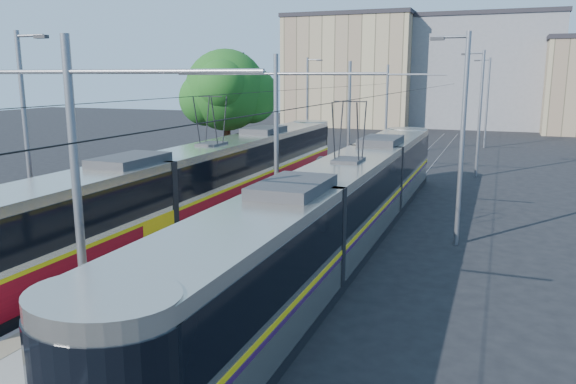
% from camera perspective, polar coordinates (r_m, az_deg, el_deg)
% --- Properties ---
extents(ground, '(160.00, 160.00, 0.00)m').
position_cam_1_polar(ground, '(17.63, -11.06, -9.85)').
color(ground, black).
rests_on(ground, ground).
extents(platform, '(4.00, 50.00, 0.30)m').
position_cam_1_polar(platform, '(32.69, 4.73, 0.63)').
color(platform, gray).
rests_on(platform, ground).
extents(tactile_strip_left, '(0.70, 50.00, 0.01)m').
position_cam_1_polar(tactile_strip_left, '(33.08, 2.32, 1.06)').
color(tactile_strip_left, gray).
rests_on(tactile_strip_left, platform).
extents(tactile_strip_right, '(0.70, 50.00, 0.01)m').
position_cam_1_polar(tactile_strip_right, '(32.30, 7.21, 0.72)').
color(tactile_strip_right, gray).
rests_on(tactile_strip_right, platform).
extents(rails, '(8.71, 70.00, 0.03)m').
position_cam_1_polar(rails, '(32.72, 4.73, 0.40)').
color(rails, gray).
rests_on(rails, ground).
extents(track_arrow, '(1.20, 5.00, 0.01)m').
position_cam_1_polar(track_arrow, '(17.69, -26.54, -10.82)').
color(track_arrow, silver).
rests_on(track_arrow, ground).
extents(tram_left, '(2.43, 30.72, 5.50)m').
position_cam_1_polar(tram_left, '(26.38, -7.68, 1.33)').
color(tram_left, black).
rests_on(tram_left, ground).
extents(tram_right, '(2.43, 29.79, 5.50)m').
position_cam_1_polar(tram_right, '(21.25, 6.07, -0.73)').
color(tram_right, black).
rests_on(tram_right, ground).
extents(catenary, '(9.20, 70.00, 7.00)m').
position_cam_1_polar(catenary, '(29.42, 3.32, 8.01)').
color(catenary, gray).
rests_on(catenary, platform).
extents(street_lamps, '(15.18, 38.22, 8.00)m').
position_cam_1_polar(street_lamps, '(36.02, 6.63, 8.08)').
color(street_lamps, gray).
rests_on(street_lamps, ground).
extents(shelter, '(0.76, 1.10, 2.26)m').
position_cam_1_polar(shelter, '(27.23, 3.65, 1.26)').
color(shelter, black).
rests_on(shelter, platform).
extents(tree, '(5.55, 5.13, 8.06)m').
position_cam_1_polar(tree, '(35.62, -5.68, 10.11)').
color(tree, '#382314').
rests_on(tree, ground).
extents(building_left, '(16.32, 12.24, 14.11)m').
position_cam_1_polar(building_left, '(76.21, 6.62, 12.13)').
color(building_left, tan).
rests_on(building_left, ground).
extents(building_centre, '(18.36, 14.28, 13.88)m').
position_cam_1_polar(building_centre, '(77.90, 19.09, 11.48)').
color(building_centre, gray).
rests_on(building_centre, ground).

